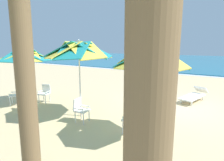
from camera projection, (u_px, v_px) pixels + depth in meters
ground_plane at (175, 107)px, 8.08m from camera, size 80.00×80.00×0.00m
sea at (214, 61)px, 31.64m from camera, size 80.00×36.00×0.10m
surf_foam at (202, 76)px, 16.42m from camera, size 80.00×0.70×0.01m
beach_umbrella_0 at (150, 59)px, 4.98m from camera, size 2.14×2.14×2.70m
plastic_chair_0 at (132, 118)px, 5.61m from camera, size 0.52×0.50×0.87m
beach_umbrella_1 at (79, 51)px, 6.60m from camera, size 2.52×2.52×2.92m
plastic_chair_1 at (80, 108)px, 6.45m from camera, size 0.51×0.48×0.87m
beach_umbrella_2 at (25, 56)px, 8.06m from camera, size 2.40×2.40×2.58m
plastic_chair_2 at (28, 99)px, 7.64m from camera, size 0.58×0.60×0.87m
plastic_chair_3 at (45, 92)px, 8.73m from camera, size 0.55×0.57×0.87m
plastic_chair_4 at (16, 94)px, 8.38m from camera, size 0.63×0.63×0.87m
sun_lounger_0 at (194, 95)px, 8.96m from camera, size 1.13×2.23×0.62m
sun_lounger_1 at (163, 93)px, 9.45m from camera, size 0.90×2.21×0.62m
palm_tree_0 at (22, 47)px, 3.27m from camera, size 2.53×2.86×4.33m
palm_tree_1 at (152, 85)px, 1.21m from camera, size 2.83×2.85×4.10m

